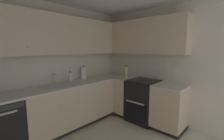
# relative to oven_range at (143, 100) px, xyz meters

# --- Properties ---
(wall_back) EXTENTS (3.97, 0.05, 2.48)m
(wall_back) POSITION_rel_oven_range_xyz_m (-1.66, 1.26, 0.78)
(wall_back) COLOR beige
(wall_back) RESTS_ON ground_plane
(wall_right) EXTENTS (0.05, 3.53, 2.48)m
(wall_right) POSITION_rel_oven_range_xyz_m (0.31, -0.48, 0.78)
(wall_right) COLOR beige
(wall_right) RESTS_ON ground_plane
(lower_cabinets_back) EXTENTS (1.86, 0.62, 0.87)m
(lower_cabinets_back) POSITION_rel_oven_range_xyz_m (-1.25, 0.94, -0.02)
(lower_cabinets_back) COLOR beige
(lower_cabinets_back) RESTS_ON ground_plane
(countertop_back) EXTENTS (3.07, 0.60, 0.03)m
(countertop_back) POSITION_rel_oven_range_xyz_m (-1.25, 0.93, 0.43)
(countertop_back) COLOR beige
(countertop_back) RESTS_ON lower_cabinets_back
(lower_cabinets_right) EXTENTS (0.62, 1.52, 0.87)m
(lower_cabinets_right) POSITION_rel_oven_range_xyz_m (-0.02, -0.22, -0.02)
(lower_cabinets_right) COLOR beige
(lower_cabinets_right) RESTS_ON ground_plane
(countertop_right) EXTENTS (0.60, 1.52, 0.03)m
(countertop_right) POSITION_rel_oven_range_xyz_m (-0.02, -0.22, 0.43)
(countertop_right) COLOR beige
(countertop_right) RESTS_ON lower_cabinets_right
(oven_range) EXTENTS (0.68, 0.62, 1.06)m
(oven_range) POSITION_rel_oven_range_xyz_m (0.00, 0.00, 0.00)
(oven_range) COLOR black
(oven_range) RESTS_ON ground_plane
(upper_cabinets_back) EXTENTS (2.75, 0.34, 0.74)m
(upper_cabinets_back) POSITION_rel_oven_range_xyz_m (-1.41, 1.07, 1.40)
(upper_cabinets_back) COLOR beige
(upper_cabinets_right) EXTENTS (0.32, 2.07, 0.74)m
(upper_cabinets_right) POSITION_rel_oven_range_xyz_m (0.12, 0.20, 1.40)
(upper_cabinets_right) COLOR beige
(sink) EXTENTS (0.59, 0.40, 0.10)m
(sink) POSITION_rel_oven_range_xyz_m (-1.52, 0.90, 0.41)
(sink) COLOR #B7B7BC
(sink) RESTS_ON countertop_back
(faucet) EXTENTS (0.07, 0.16, 0.22)m
(faucet) POSITION_rel_oven_range_xyz_m (-1.51, 1.11, 0.58)
(faucet) COLOR silver
(faucet) RESTS_ON countertop_back
(soap_bottle) EXTENTS (0.06, 0.06, 0.22)m
(soap_bottle) POSITION_rel_oven_range_xyz_m (-1.14, 1.11, 0.54)
(soap_bottle) COLOR silver
(soap_bottle) RESTS_ON countertop_back
(paper_towel_roll) EXTENTS (0.11, 0.11, 0.33)m
(paper_towel_roll) POSITION_rel_oven_range_xyz_m (-0.80, 1.09, 0.58)
(paper_towel_roll) COLOR white
(paper_towel_roll) RESTS_ON countertop_back
(oil_bottle) EXTENTS (0.08, 0.08, 0.30)m
(oil_bottle) POSITION_rel_oven_range_xyz_m (-0.02, 0.48, 0.59)
(oil_bottle) COLOR beige
(oil_bottle) RESTS_ON countertop_right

